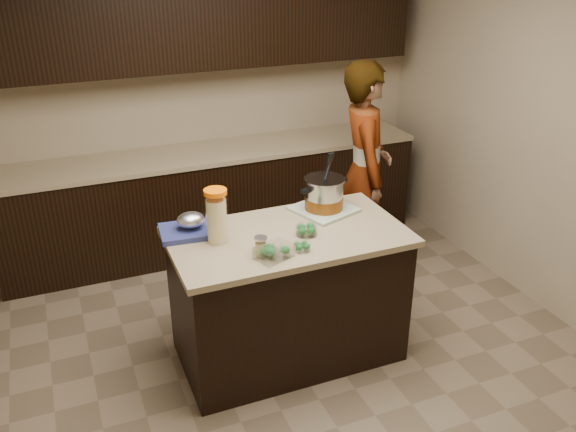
# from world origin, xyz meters

# --- Properties ---
(ground_plane) EXTENTS (4.00, 4.00, 0.00)m
(ground_plane) POSITION_xyz_m (0.00, 0.00, 0.00)
(ground_plane) COLOR brown
(ground_plane) RESTS_ON ground
(room_shell) EXTENTS (4.04, 4.04, 2.72)m
(room_shell) POSITION_xyz_m (0.00, 0.00, 1.71)
(room_shell) COLOR tan
(room_shell) RESTS_ON ground
(back_cabinets) EXTENTS (3.60, 0.63, 2.33)m
(back_cabinets) POSITION_xyz_m (0.00, 1.74, 0.94)
(back_cabinets) COLOR black
(back_cabinets) RESTS_ON ground
(island) EXTENTS (1.46, 0.81, 0.90)m
(island) POSITION_xyz_m (0.00, 0.00, 0.45)
(island) COLOR black
(island) RESTS_ON ground
(dish_towel) EXTENTS (0.46, 0.46, 0.02)m
(dish_towel) POSITION_xyz_m (0.35, 0.23, 0.91)
(dish_towel) COLOR #5B7C53
(dish_towel) RESTS_ON island
(stock_pot) EXTENTS (0.37, 0.33, 0.38)m
(stock_pot) POSITION_xyz_m (0.35, 0.22, 1.01)
(stock_pot) COLOR #B7B7BC
(stock_pot) RESTS_ON dish_towel
(lemonade_pitcher) EXTENTS (0.18, 0.18, 0.33)m
(lemonade_pitcher) POSITION_xyz_m (-0.43, 0.06, 1.05)
(lemonade_pitcher) COLOR #D9C685
(lemonade_pitcher) RESTS_ON island
(mason_jar) EXTENTS (0.08, 0.08, 0.12)m
(mason_jar) POSITION_xyz_m (-0.25, -0.20, 0.95)
(mason_jar) COLOR #D9C685
(mason_jar) RESTS_ON island
(broccoli_tub_left) EXTENTS (0.15, 0.15, 0.06)m
(broccoli_tub_left) POSITION_xyz_m (0.10, -0.06, 0.93)
(broccoli_tub_left) COLOR silver
(broccoli_tub_left) RESTS_ON island
(broccoli_tub_right) EXTENTS (0.13, 0.13, 0.05)m
(broccoli_tub_right) POSITION_xyz_m (-0.01, -0.23, 0.92)
(broccoli_tub_right) COLOR silver
(broccoli_tub_right) RESTS_ON island
(broccoli_tub_rect) EXTENTS (0.24, 0.21, 0.07)m
(broccoli_tub_rect) POSITION_xyz_m (-0.19, -0.25, 0.93)
(broccoli_tub_rect) COLOR silver
(broccoli_tub_rect) RESTS_ON island
(blue_tray) EXTENTS (0.36, 0.30, 0.13)m
(blue_tray) POSITION_xyz_m (-0.56, 0.23, 0.94)
(blue_tray) COLOR navy
(blue_tray) RESTS_ON island
(person) EXTENTS (0.61, 0.74, 1.75)m
(person) POSITION_xyz_m (0.98, 0.81, 0.87)
(person) COLOR gray
(person) RESTS_ON ground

